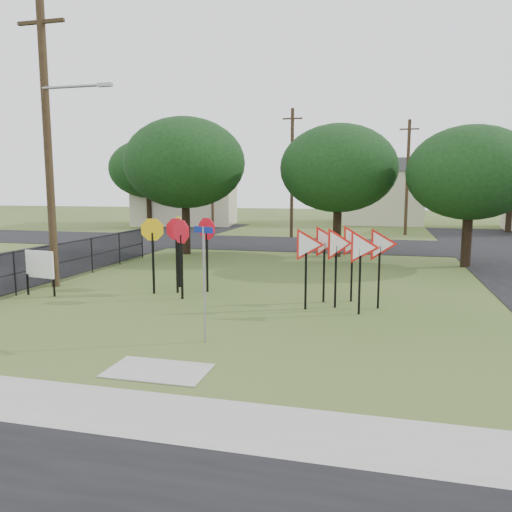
{
  "coord_description": "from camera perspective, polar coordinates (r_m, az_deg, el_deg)",
  "views": [
    {
      "loc": [
        4.2,
        -11.12,
        3.64
      ],
      "look_at": [
        0.66,
        3.0,
        1.6
      ],
      "focal_mm": 35.0,
      "sensor_mm": 36.0,
      "label": 1
    }
  ],
  "objects": [
    {
      "name": "tree_far_left",
      "position": [
        45.84,
        -12.25,
        9.71
      ],
      "size": [
        6.8,
        6.8,
        7.73
      ],
      "color": "black",
      "rests_on": "ground"
    },
    {
      "name": "street_name_sign",
      "position": [
        11.61,
        -5.95,
        -2.29
      ],
      "size": [
        0.53,
        0.24,
        2.73
      ],
      "color": "#909398",
      "rests_on": "ground"
    },
    {
      "name": "far_pole_a",
      "position": [
        35.68,
        4.13,
        9.5
      ],
      "size": [
        1.4,
        0.24,
        9.0
      ],
      "color": "#3D2D1C",
      "rests_on": "ground"
    },
    {
      "name": "curb_pad",
      "position": [
        10.34,
        -11.15,
        -12.74
      ],
      "size": [
        2.0,
        1.2,
        0.02
      ],
      "primitive_type": "cube",
      "color": "#98978F",
      "rests_on": "ground"
    },
    {
      "name": "tree_near_left",
      "position": [
        27.14,
        -8.14,
        10.47
      ],
      "size": [
        6.4,
        6.4,
        7.27
      ],
      "color": "black",
      "rests_on": "ground"
    },
    {
      "name": "info_board",
      "position": [
        18.1,
        -23.49,
        -1.03
      ],
      "size": [
        1.21,
        0.25,
        1.52
      ],
      "color": "black",
      "rests_on": "ground"
    },
    {
      "name": "sidewalk",
      "position": [
        8.87,
        -16.3,
        -16.51
      ],
      "size": [
        30.0,
        1.6,
        0.02
      ],
      "primitive_type": "cube",
      "color": "#98978F",
      "rests_on": "ground"
    },
    {
      "name": "far_pole_b",
      "position": [
        39.17,
        16.92,
        8.67
      ],
      "size": [
        1.4,
        0.24,
        8.5
      ],
      "color": "#3D2D1C",
      "rests_on": "ground"
    },
    {
      "name": "street_left",
      "position": [
        26.87,
        -23.17,
        -0.44
      ],
      "size": [
        8.0,
        50.0,
        0.02
      ],
      "primitive_type": "cube",
      "color": "black",
      "rests_on": "ground"
    },
    {
      "name": "tree_far_right",
      "position": [
        44.23,
        27.19,
        8.27
      ],
      "size": [
        6.0,
        6.0,
        6.8
      ],
      "color": "black",
      "rests_on": "ground"
    },
    {
      "name": "far_pole_c",
      "position": [
        43.52,
        -5.03,
        9.21
      ],
      "size": [
        1.4,
        0.24,
        9.0
      ],
      "color": "#3D2D1C",
      "rests_on": "ground"
    },
    {
      "name": "house_mid",
      "position": [
        51.13,
        13.97,
        7.19
      ],
      "size": [
        8.4,
        8.4,
        6.2
      ],
      "color": "beige",
      "rests_on": "ground"
    },
    {
      "name": "tree_near_mid",
      "position": [
        26.23,
        9.41,
        9.84
      ],
      "size": [
        6.0,
        6.0,
        6.8
      ],
      "color": "black",
      "rests_on": "ground"
    },
    {
      "name": "stop_sign_cluster",
      "position": [
        17.15,
        -8.77,
        2.11
      ],
      "size": [
        2.42,
        2.28,
        2.59
      ],
      "color": "black",
      "rests_on": "ground"
    },
    {
      "name": "yield_sign_cluster",
      "position": [
        15.13,
        9.92,
        0.98
      ],
      "size": [
        3.16,
        1.79,
        2.49
      ],
      "color": "black",
      "rests_on": "ground"
    },
    {
      "name": "house_left",
      "position": [
        48.66,
        -7.96,
        7.91
      ],
      "size": [
        10.58,
        8.88,
        7.2
      ],
      "color": "beige",
      "rests_on": "ground"
    },
    {
      "name": "utility_pole_main",
      "position": [
        19.42,
        -22.57,
        12.02
      ],
      "size": [
        3.55,
        0.33,
        10.0
      ],
      "color": "#3D2D1C",
      "rests_on": "ground"
    },
    {
      "name": "fence_run",
      "position": [
        21.19,
        -19.91,
        -0.25
      ],
      "size": [
        0.05,
        11.55,
        1.5
      ],
      "color": "black",
      "rests_on": "ground"
    },
    {
      "name": "ground",
      "position": [
        12.43,
        -6.39,
        -9.1
      ],
      "size": [
        140.0,
        140.0,
        0.0
      ],
      "primitive_type": "plane",
      "color": "#3C541F"
    },
    {
      "name": "tree_near_right",
      "position": [
        24.43,
        23.32,
        8.71
      ],
      "size": [
        5.6,
        5.6,
        6.33
      ],
      "color": "black",
      "rests_on": "ground"
    },
    {
      "name": "planting_strip",
      "position": [
        7.97,
        -20.91,
        -19.68
      ],
      "size": [
        30.0,
        0.8,
        0.02
      ],
      "primitive_type": "cube",
      "color": "#3C541F",
      "rests_on": "ground"
    },
    {
      "name": "street_far",
      "position": [
        31.61,
        6.36,
        1.33
      ],
      "size": [
        60.0,
        8.0,
        0.02
      ],
      "primitive_type": "cube",
      "color": "black",
      "rests_on": "ground"
    }
  ]
}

